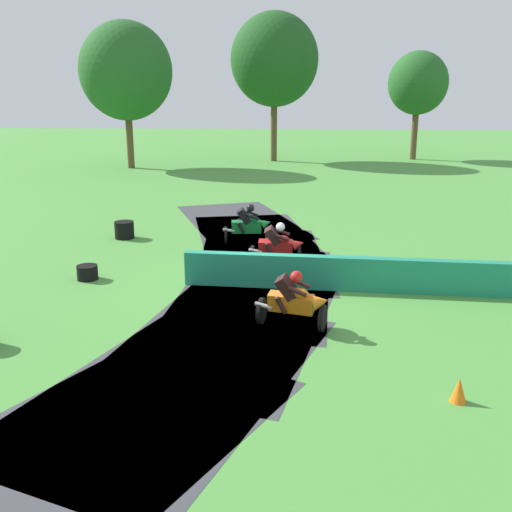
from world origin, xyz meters
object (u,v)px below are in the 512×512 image
Objects in this scene: motorcycle_chase_red at (278,245)px; tire_stack_mid_a at (87,272)px; traffic_cone at (459,390)px; tire_stack_mid_b at (124,230)px; motorcycle_lead_orange at (294,301)px; motorcycle_trailing_green at (249,225)px.

motorcycle_chase_red reaches higher than tire_stack_mid_a.
tire_stack_mid_a is 10.46m from traffic_cone.
tire_stack_mid_b is (-5.50, 3.01, -0.35)m from motorcycle_chase_red.
motorcycle_lead_orange reaches higher than tire_stack_mid_a.
motorcycle_trailing_green is 5.88m from tire_stack_mid_a.
tire_stack_mid_b reaches higher than traffic_cone.
motorcycle_chase_red is 6.28m from tire_stack_mid_b.
motorcycle_lead_orange is 6.52m from tire_stack_mid_a.
motorcycle_trailing_green is at bearing 113.22° from traffic_cone.
motorcycle_lead_orange is at bearing -83.97° from motorcycle_chase_red.
motorcycle_chase_red is (-0.49, 4.68, -0.00)m from motorcycle_lead_orange.
motorcycle_trailing_green is 3.82× the size of traffic_cone.
traffic_cone is (4.37, -10.19, -0.44)m from motorcycle_trailing_green.
tire_stack_mid_b is at bearing 173.79° from motorcycle_trailing_green.
motorcycle_lead_orange is at bearing -52.05° from tire_stack_mid_b.
tire_stack_mid_a is 1.30× the size of traffic_cone.
motorcycle_trailing_green is 11.10m from traffic_cone.
traffic_cone is at bearing -50.50° from tire_stack_mid_b.
motorcycle_lead_orange is at bearing -28.26° from tire_stack_mid_a.
tire_stack_mid_a is at bearing 144.60° from traffic_cone.
motorcycle_lead_orange is 1.01× the size of motorcycle_trailing_green.
tire_stack_mid_b is (-0.27, 4.61, 0.10)m from tire_stack_mid_a.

